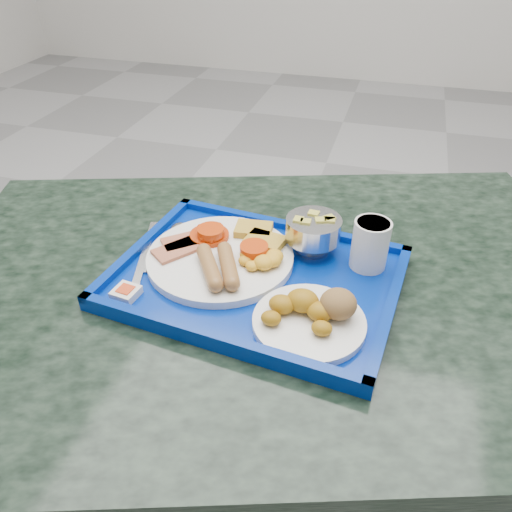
{
  "coord_description": "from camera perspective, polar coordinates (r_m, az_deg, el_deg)",
  "views": [
    {
      "loc": [
        0.35,
        -1.29,
        1.23
      ],
      "look_at": [
        0.17,
        -0.68,
        0.77
      ],
      "focal_mm": 35.0,
      "sensor_mm": 36.0,
      "label": 1
    }
  ],
  "objects": [
    {
      "name": "bread_plate",
      "position": [
        0.72,
        6.5,
        -6.68
      ],
      "size": [
        0.16,
        0.16,
        0.05
      ],
      "rotation": [
        0.0,
        0.0,
        0.03
      ],
      "color": "white",
      "rests_on": "tray"
    },
    {
      "name": "fruit_bowl",
      "position": [
        0.85,
        6.58,
        3.01
      ],
      "size": [
        0.09,
        0.09,
        0.07
      ],
      "color": "#B1B1B3",
      "rests_on": "tray"
    },
    {
      "name": "juice_cup",
      "position": [
        0.83,
        12.94,
        1.46
      ],
      "size": [
        0.06,
        0.06,
        0.08
      ],
      "color": "white",
      "rests_on": "tray"
    },
    {
      "name": "table",
      "position": [
        0.96,
        1.69,
        -11.26
      ],
      "size": [
        1.32,
        1.08,
        0.71
      ],
      "rotation": [
        0.0,
        0.0,
        0.32
      ],
      "color": "gray",
      "rests_on": "floor"
    },
    {
      "name": "spoon",
      "position": [
        0.92,
        -9.57,
        2.47
      ],
      "size": [
        0.03,
        0.16,
        0.01
      ],
      "rotation": [
        0.0,
        0.0,
        0.08
      ],
      "color": "#B1B1B3",
      "rests_on": "tray"
    },
    {
      "name": "tray",
      "position": [
        0.82,
        -0.0,
        -2.61
      ],
      "size": [
        0.48,
        0.38,
        0.03
      ],
      "rotation": [
        0.0,
        0.0,
        -0.11
      ],
      "color": "#032897",
      "rests_on": "table"
    },
    {
      "name": "knife",
      "position": [
        0.89,
        -12.5,
        0.47
      ],
      "size": [
        0.07,
        0.19,
        0.0
      ],
      "primitive_type": "cube",
      "rotation": [
        0.0,
        0.0,
        0.29
      ],
      "color": "#B1B1B3",
      "rests_on": "tray"
    },
    {
      "name": "jam_packet",
      "position": [
        0.8,
        -14.63,
        -4.07
      ],
      "size": [
        0.04,
        0.04,
        0.01
      ],
      "rotation": [
        0.0,
        0.0,
        -0.13
      ],
      "color": "white",
      "rests_on": "tray"
    },
    {
      "name": "main_plate",
      "position": [
        0.84,
        -3.5,
        0.14
      ],
      "size": [
        0.25,
        0.25,
        0.04
      ],
      "rotation": [
        0.0,
        0.0,
        0.41
      ],
      "color": "white",
      "rests_on": "tray"
    },
    {
      "name": "floor",
      "position": [
        1.82,
        0.89,
        -6.79
      ],
      "size": [
        6.0,
        6.0,
        0.0
      ],
      "primitive_type": "plane",
      "color": "#969698",
      "rests_on": "ground"
    }
  ]
}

